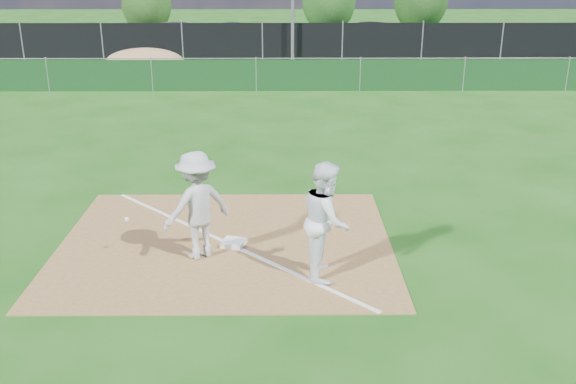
% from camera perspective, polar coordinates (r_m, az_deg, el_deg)
% --- Properties ---
extents(ground, '(90.00, 90.00, 0.00)m').
position_cam_1_polar(ground, '(20.29, -3.39, 6.17)').
color(ground, '#164B10').
rests_on(ground, ground).
extents(infield_dirt, '(6.00, 5.00, 0.02)m').
position_cam_1_polar(infield_dirt, '(11.79, -5.54, -4.53)').
color(infield_dirt, olive).
rests_on(infield_dirt, ground).
extents(foul_line, '(5.01, 5.01, 0.01)m').
position_cam_1_polar(foul_line, '(11.78, -5.54, -4.46)').
color(foul_line, white).
rests_on(foul_line, infield_dirt).
extents(green_fence, '(44.00, 0.05, 1.20)m').
position_cam_1_polar(green_fence, '(25.06, -2.85, 10.30)').
color(green_fence, '#0E3414').
rests_on(green_fence, ground).
extents(dirt_mound, '(3.38, 2.60, 1.17)m').
position_cam_1_polar(dirt_mound, '(29.13, -12.63, 11.22)').
color(dirt_mound, '#A37A4E').
rests_on(dirt_mound, ground).
extents(black_fence, '(46.00, 0.04, 1.80)m').
position_cam_1_polar(black_fence, '(32.92, -2.29, 13.24)').
color(black_fence, black).
rests_on(black_fence, ground).
extents(parking_lot, '(46.00, 9.00, 0.01)m').
position_cam_1_polar(parking_lot, '(37.99, -2.03, 12.83)').
color(parking_lot, black).
rests_on(parking_lot, ground).
extents(first_base, '(0.49, 0.49, 0.08)m').
position_cam_1_polar(first_base, '(11.66, -4.88, -4.52)').
color(first_base, white).
rests_on(first_base, infield_dirt).
extents(play_at_first, '(1.96, 1.27, 1.89)m').
position_cam_1_polar(play_at_first, '(10.96, -8.09, -1.20)').
color(play_at_first, silver).
rests_on(play_at_first, infield_dirt).
extents(runner, '(0.76, 0.96, 1.94)m').
position_cam_1_polar(runner, '(10.27, 3.42, -2.49)').
color(runner, white).
rests_on(runner, ground).
extents(car_left, '(4.57, 2.60, 1.47)m').
position_cam_1_polar(car_left, '(38.51, -9.43, 13.78)').
color(car_left, '#B6B8BE').
rests_on(car_left, parking_lot).
extents(car_mid, '(4.38, 2.52, 1.36)m').
position_cam_1_polar(car_mid, '(37.12, -4.66, 13.67)').
color(car_mid, black).
rests_on(car_mid, parking_lot).
extents(car_right, '(5.03, 2.92, 1.37)m').
position_cam_1_polar(car_right, '(38.22, 8.10, 13.73)').
color(car_right, black).
rests_on(car_right, parking_lot).
extents(tree_left, '(3.16, 3.16, 3.75)m').
position_cam_1_polar(tree_left, '(44.04, -12.46, 15.93)').
color(tree_left, '#382316').
rests_on(tree_left, ground).
extents(tree_mid, '(3.47, 3.47, 4.11)m').
position_cam_1_polar(tree_mid, '(43.52, 3.66, 16.55)').
color(tree_mid, '#382316').
rests_on(tree_mid, ground).
extents(tree_right, '(3.52, 3.52, 4.18)m').
position_cam_1_polar(tree_right, '(44.95, 11.72, 16.35)').
color(tree_right, '#382316').
rests_on(tree_right, ground).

